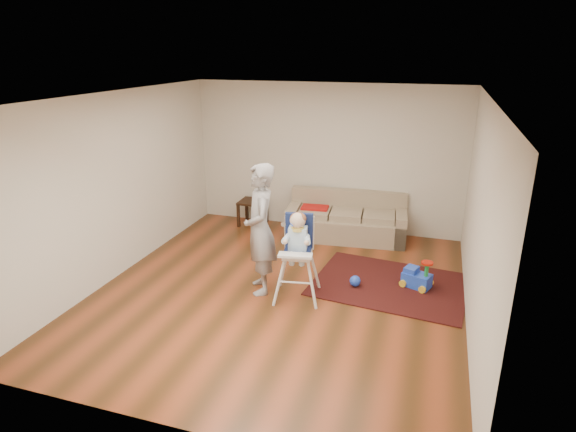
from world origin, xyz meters
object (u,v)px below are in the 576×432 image
(high_chair, at_px, (298,257))
(adult, at_px, (260,230))
(toy_ball, at_px, (355,281))
(sofa, at_px, (346,217))
(ride_on_toy, at_px, (417,273))
(side_table, at_px, (253,213))

(high_chair, distance_m, adult, 0.64)
(toy_ball, xyz_separation_m, high_chair, (-0.71, -0.52, 0.50))
(toy_ball, relative_size, high_chair, 0.13)
(sofa, xyz_separation_m, ride_on_toy, (1.34, -1.59, -0.18))
(sofa, bearing_deg, toy_ball, -80.42)
(sofa, height_order, high_chair, high_chair)
(sofa, bearing_deg, ride_on_toy, -55.41)
(sofa, height_order, ride_on_toy, sofa)
(ride_on_toy, bearing_deg, toy_ball, -142.18)
(sofa, xyz_separation_m, toy_ball, (0.50, -1.85, -0.31))
(sofa, bearing_deg, adult, -113.70)
(sofa, height_order, adult, adult)
(sofa, height_order, toy_ball, sofa)
(ride_on_toy, xyz_separation_m, adult, (-2.11, -0.73, 0.69))
(high_chair, bearing_deg, sofa, 75.40)
(sofa, distance_m, ride_on_toy, 2.09)
(ride_on_toy, distance_m, adult, 2.33)
(side_table, distance_m, toy_ball, 3.10)
(side_table, bearing_deg, ride_on_toy, -28.50)
(side_table, relative_size, adult, 0.26)
(adult, bearing_deg, high_chair, 59.16)
(ride_on_toy, relative_size, high_chair, 0.34)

